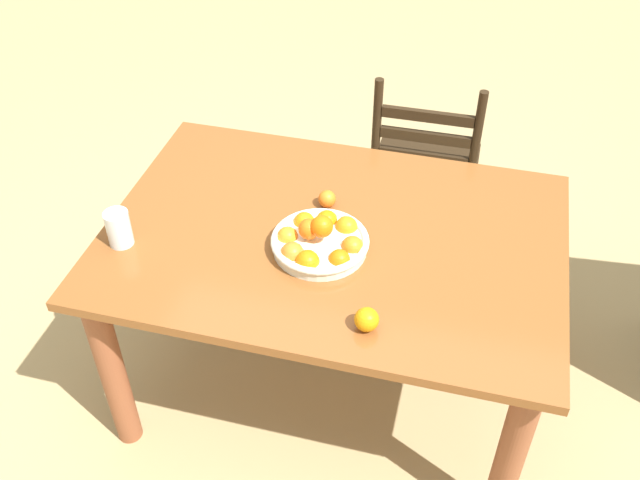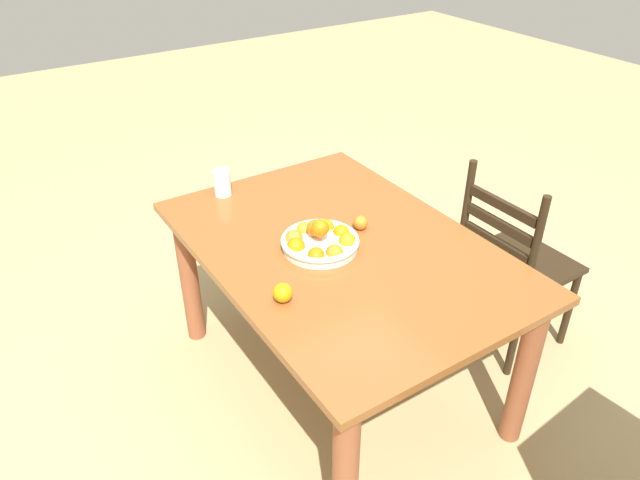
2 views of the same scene
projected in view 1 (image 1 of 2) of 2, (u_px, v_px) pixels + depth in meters
ground_plane at (331, 379)px, 2.87m from camera, size 12.00×12.00×0.00m
dining_table at (333, 263)px, 2.45m from camera, size 1.51×1.05×0.76m
chair_near_window at (424, 171)px, 3.15m from camera, size 0.46×0.46×0.96m
fruit_bowl at (319, 241)px, 2.28m from camera, size 0.32×0.32×0.14m
orange_loose_0 at (327, 199)px, 2.46m from camera, size 0.06×0.06×0.06m
orange_loose_1 at (367, 319)px, 2.03m from camera, size 0.07×0.07×0.07m
drinking_glass at (119, 228)px, 2.29m from camera, size 0.08×0.08×0.12m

